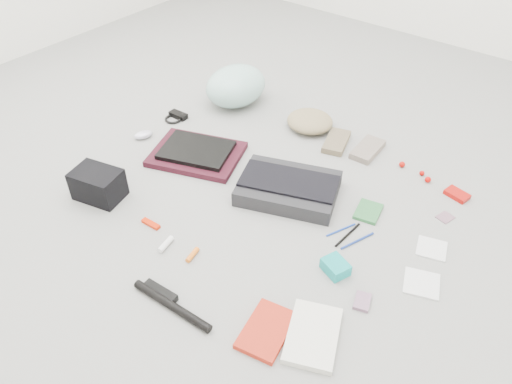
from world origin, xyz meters
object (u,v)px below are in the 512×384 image
Objects in this scene: messenger_bag at (288,188)px; laptop at (196,150)px; accordion_wallet at (335,267)px; book_red at (267,330)px; camera_bag at (98,184)px; bike_helmet at (236,86)px.

messenger_bag is 0.49m from laptop.
book_red is at bearing -75.17° from accordion_wallet.
laptop is 3.39× the size of accordion_wallet.
accordion_wallet is at bearing 0.57° from camera_bag.
messenger_bag is at bearing 168.13° from accordion_wallet.
bike_helmet is at bearing 167.25° from accordion_wallet.
accordion_wallet is at bearing -25.84° from bike_helmet.
messenger_bag is 4.40× the size of accordion_wallet.
bike_helmet reaches higher than laptop.
camera_bag is (-0.12, -0.45, 0.03)m from laptop.
camera_bag reaches higher than book_red.
messenger_bag reaches higher than accordion_wallet.
accordion_wallet is at bearing -53.40° from messenger_bag.
laptop is 0.88m from accordion_wallet.
laptop is 0.47m from camera_bag.
laptop reaches higher than book_red.
laptop is 1.59× the size of camera_bag.
camera_bag is 0.95m from book_red.
laptop is at bearing 61.00° from camera_bag.
bike_helmet reaches higher than camera_bag.
bike_helmet is 3.73× the size of accordion_wallet.
messenger_bag is 1.30× the size of laptop.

